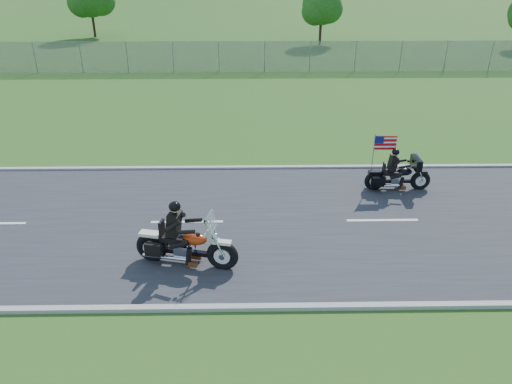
{
  "coord_description": "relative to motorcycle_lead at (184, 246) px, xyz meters",
  "views": [
    {
      "loc": [
        -0.11,
        -13.25,
        7.66
      ],
      "look_at": [
        0.11,
        0.0,
        1.04
      ],
      "focal_mm": 35.0,
      "sensor_mm": 36.0,
      "label": 1
    }
  ],
  "objects": [
    {
      "name": "tree_fence_near",
      "position": [
        7.84,
        32.24,
        2.38
      ],
      "size": [
        3.52,
        3.28,
        4.75
      ],
      "color": "#382316",
      "rests_on": "ground"
    },
    {
      "name": "road",
      "position": [
        1.79,
        2.21,
        -0.57
      ],
      "size": [
        120.0,
        8.0,
        0.04
      ],
      "primitive_type": "cube",
      "color": "#28282B",
      "rests_on": "ground"
    },
    {
      "name": "curb_north",
      "position": [
        1.79,
        6.26,
        -0.54
      ],
      "size": [
        120.0,
        0.18,
        0.12
      ],
      "primitive_type": "cube",
      "color": "#9E9B93",
      "rests_on": "ground"
    },
    {
      "name": "ground",
      "position": [
        1.79,
        2.21,
        -0.59
      ],
      "size": [
        420.0,
        420.0,
        0.0
      ],
      "primitive_type": "plane",
      "color": "#214917",
      "rests_on": "ground"
    },
    {
      "name": "motorcycle_lead",
      "position": [
        0.0,
        0.0,
        0.0
      ],
      "size": [
        2.78,
        1.07,
        1.89
      ],
      "rotation": [
        0.0,
        0.0,
        -0.22
      ],
      "color": "black",
      "rests_on": "ground"
    },
    {
      "name": "curb_south",
      "position": [
        1.79,
        -1.84,
        -0.54
      ],
      "size": [
        120.0,
        0.18,
        0.12
      ],
      "primitive_type": "cube",
      "color": "#9E9B93",
      "rests_on": "ground"
    },
    {
      "name": "fence",
      "position": [
        -3.21,
        22.21,
        0.41
      ],
      "size": [
        60.0,
        0.03,
        2.0
      ],
      "primitive_type": "cube",
      "color": "gray",
      "rests_on": "ground"
    },
    {
      "name": "motorcycle_follow",
      "position": [
        6.8,
        4.37,
        -0.06
      ],
      "size": [
        2.28,
        0.75,
        1.9
      ],
      "rotation": [
        0.0,
        0.0,
        -0.0
      ],
      "color": "black",
      "rests_on": "ground"
    }
  ]
}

